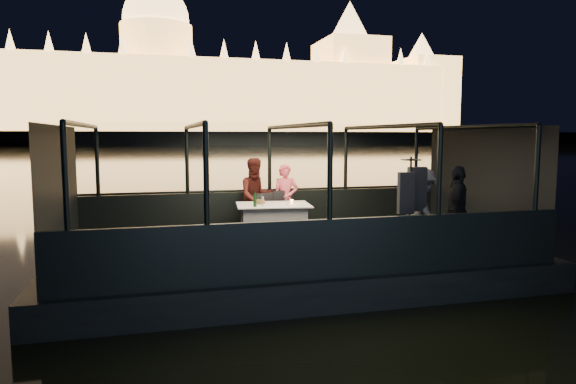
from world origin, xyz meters
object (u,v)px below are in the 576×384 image
object	(u,v)px
person_woman_coral	(286,200)
passenger_stripe	(421,209)
dining_table_central	(273,223)
chair_port_right	(285,215)
wine_bottle	(255,199)
person_man_maroon	(256,200)
coat_stand	(410,209)
chair_port_left	(268,217)
passenger_dark	(457,209)

from	to	relation	value
person_woman_coral	passenger_stripe	size ratio (longest dim) A/B	0.96
dining_table_central	chair_port_right	world-z (taller)	chair_port_right
chair_port_right	wine_bottle	xyz separation A→B (m)	(-0.79, -0.75, 0.47)
person_man_maroon	wine_bottle	distance (m)	1.14
coat_stand	passenger_stripe	size ratio (longest dim) A/B	1.12
coat_stand	chair_port_left	bearing A→B (deg)	125.12
chair_port_left	person_man_maroon	xyz separation A→B (m)	(-0.16, 0.40, 0.30)
chair_port_right	person_man_maroon	xyz separation A→B (m)	(-0.55, 0.35, 0.30)
person_woman_coral	wine_bottle	size ratio (longest dim) A/B	5.11
dining_table_central	coat_stand	world-z (taller)	coat_stand
wine_bottle	chair_port_right	bearing A→B (deg)	43.42
chair_port_left	wine_bottle	size ratio (longest dim) A/B	3.06
chair_port_right	person_woman_coral	size ratio (longest dim) A/B	0.62
passenger_stripe	chair_port_right	bearing A→B (deg)	36.80
wine_bottle	chair_port_left	bearing A→B (deg)	60.07
person_woman_coral	chair_port_left	bearing A→B (deg)	-130.43
coat_stand	person_man_maroon	size ratio (longest dim) A/B	1.07
chair_port_right	dining_table_central	bearing A→B (deg)	-132.39
person_woman_coral	passenger_stripe	xyz separation A→B (m)	(1.76, -2.67, 0.10)
dining_table_central	coat_stand	size ratio (longest dim) A/B	0.81
coat_stand	chair_port_right	bearing A→B (deg)	118.52
chair_port_right	coat_stand	world-z (taller)	coat_stand
chair_port_right	chair_port_left	bearing A→B (deg)	-178.06
dining_table_central	wine_bottle	size ratio (longest dim) A/B	4.88
chair_port_left	chair_port_right	size ratio (longest dim) A/B	0.96
dining_table_central	wine_bottle	distance (m)	0.72
chair_port_left	chair_port_right	bearing A→B (deg)	-9.65
person_man_maroon	passenger_dark	distance (m)	4.18
coat_stand	wine_bottle	world-z (taller)	coat_stand
person_woman_coral	person_man_maroon	bearing A→B (deg)	-171.93
person_woman_coral	dining_table_central	bearing A→B (deg)	-105.06
passenger_dark	wine_bottle	bearing A→B (deg)	-79.13
person_man_maroon	passenger_dark	size ratio (longest dim) A/B	1.02
chair_port_right	coat_stand	xyz separation A→B (m)	(1.46, -2.69, 0.45)
dining_table_central	coat_stand	distance (m)	2.90
passenger_stripe	wine_bottle	xyz separation A→B (m)	(-2.63, 1.65, 0.06)
wine_bottle	person_woman_coral	bearing A→B (deg)	49.38
passenger_stripe	passenger_dark	bearing A→B (deg)	-104.06
dining_table_central	coat_stand	bearing A→B (deg)	-50.02
person_woman_coral	wine_bottle	xyz separation A→B (m)	(-0.87, -1.02, 0.17)
chair_port_left	person_man_maroon	world-z (taller)	person_man_maroon
dining_table_central	person_woman_coral	distance (m)	0.97
chair_port_left	wine_bottle	distance (m)	0.93
passenger_stripe	passenger_dark	xyz separation A→B (m)	(0.62, -0.15, 0.00)
chair_port_right	passenger_dark	size ratio (longest dim) A/B	0.59
chair_port_left	person_man_maroon	bearing A→B (deg)	93.69
chair_port_right	person_woman_coral	bearing A→B (deg)	67.28
person_woman_coral	person_man_maroon	size ratio (longest dim) A/B	0.92
person_woman_coral	wine_bottle	bearing A→B (deg)	-115.36
dining_table_central	person_woman_coral	world-z (taller)	person_woman_coral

